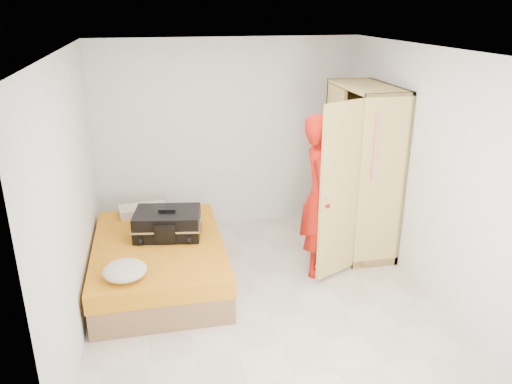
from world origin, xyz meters
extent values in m
plane|color=beige|center=(0.00, 0.00, 0.00)|extent=(4.00, 4.00, 0.00)
plane|color=white|center=(0.00, 0.00, 2.60)|extent=(4.00, 4.00, 0.00)
cube|color=white|center=(0.00, 2.00, 1.30)|extent=(3.60, 0.02, 2.60)
cube|color=white|center=(0.00, -2.00, 1.30)|extent=(3.60, 0.02, 2.60)
cube|color=white|center=(-1.80, 0.00, 1.30)|extent=(0.02, 4.00, 2.60)
cube|color=white|center=(1.80, 0.00, 1.30)|extent=(0.02, 4.00, 2.60)
cube|color=brown|center=(-1.05, 0.52, 0.15)|extent=(1.40, 2.00, 0.30)
cube|color=orange|center=(-1.05, 0.52, 0.40)|extent=(1.42, 2.02, 0.20)
cube|color=tan|center=(1.77, 0.90, 1.05)|extent=(0.04, 1.20, 2.10)
cube|color=tan|center=(1.50, 0.32, 1.05)|extent=(0.58, 0.04, 2.10)
cube|color=tan|center=(1.50, 1.48, 1.05)|extent=(0.58, 0.04, 2.10)
cube|color=tan|center=(1.50, 0.90, 2.08)|extent=(0.58, 1.20, 0.04)
cube|color=#B18A4C|center=(1.50, 0.90, 0.05)|extent=(0.58, 1.20, 0.10)
cube|color=tan|center=(1.23, 1.20, 1.05)|extent=(0.04, 0.59, 2.00)
cube|color=tan|center=(0.94, 0.21, 1.05)|extent=(0.55, 0.29, 2.00)
cylinder|color=#B2B2B7|center=(1.50, 0.90, 1.92)|extent=(0.02, 1.10, 0.02)
imported|color=red|center=(0.80, 0.41, 0.94)|extent=(0.65, 0.80, 1.88)
cube|color=black|center=(-0.93, 0.68, 0.65)|extent=(0.80, 0.63, 0.29)
cube|color=black|center=(-0.93, 0.68, 0.81)|extent=(0.19, 0.08, 0.03)
ellipsoid|color=beige|center=(-1.38, -0.21, 0.58)|extent=(0.42, 0.42, 0.16)
cube|color=beige|center=(-1.21, 1.37, 0.55)|extent=(0.62, 0.37, 0.11)
camera|label=1|loc=(-1.03, -4.61, 2.98)|focal=35.00mm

